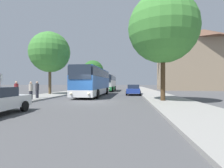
% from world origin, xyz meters
% --- Properties ---
extents(ground_plane, '(300.00, 300.00, 0.00)m').
position_xyz_m(ground_plane, '(0.00, 0.00, 0.00)').
color(ground_plane, '#4C4C4F').
rests_on(ground_plane, ground).
extents(sidewalk_left, '(4.00, 120.00, 0.15)m').
position_xyz_m(sidewalk_left, '(-7.00, 0.00, 0.07)').
color(sidewalk_left, gray).
rests_on(sidewalk_left, ground_plane).
extents(sidewalk_right, '(4.00, 120.00, 0.15)m').
position_xyz_m(sidewalk_right, '(7.00, 0.00, 0.07)').
color(sidewalk_right, gray).
rests_on(sidewalk_right, ground_plane).
extents(building_right_background, '(20.62, 10.46, 14.79)m').
position_xyz_m(building_right_background, '(21.52, 29.09, 7.40)').
color(building_right_background, gray).
rests_on(building_right_background, ground_plane).
extents(bus_front, '(2.96, 12.16, 3.51)m').
position_xyz_m(bus_front, '(-1.27, 7.12, 1.87)').
color(bus_front, silver).
rests_on(bus_front, ground_plane).
extents(bus_middle, '(2.92, 11.49, 3.29)m').
position_xyz_m(bus_middle, '(-1.10, 21.60, 1.76)').
color(bus_middle, '#238942').
rests_on(bus_middle, ground_plane).
extents(parked_car_right_near, '(2.17, 4.33, 1.46)m').
position_xyz_m(parked_car_right_near, '(4.02, 9.44, 0.76)').
color(parked_car_right_near, '#233D9E').
rests_on(parked_car_right_near, ground_plane).
extents(bus_stop_sign, '(0.08, 0.45, 2.28)m').
position_xyz_m(bus_stop_sign, '(-6.43, -2.91, 1.57)').
color(bus_stop_sign, gray).
rests_on(bus_stop_sign, sidewalk_left).
extents(pedestrian_waiting_near, '(0.36, 0.36, 1.67)m').
position_xyz_m(pedestrian_waiting_near, '(-5.74, 0.09, 0.99)').
color(pedestrian_waiting_near, '#23232D').
rests_on(pedestrian_waiting_near, sidewalk_left).
extents(pedestrian_waiting_far, '(0.36, 0.36, 1.70)m').
position_xyz_m(pedestrian_waiting_far, '(-7.03, -0.13, 1.00)').
color(pedestrian_waiting_far, '#23232D').
rests_on(pedestrian_waiting_far, sidewalk_left).
extents(pedestrian_walking_back, '(0.36, 0.36, 1.70)m').
position_xyz_m(pedestrian_walking_back, '(-6.05, 1.77, 1.01)').
color(pedestrian_walking_back, '#23232D').
rests_on(pedestrian_walking_back, sidewalk_left).
extents(tree_left_near, '(5.43, 5.43, 7.44)m').
position_xyz_m(tree_left_near, '(-5.90, 29.36, 4.87)').
color(tree_left_near, brown).
rests_on(tree_left_near, sidewalk_left).
extents(tree_left_far, '(5.72, 5.72, 8.80)m').
position_xyz_m(tree_left_far, '(-7.88, 8.61, 6.08)').
color(tree_left_far, brown).
rests_on(tree_left_far, sidewalk_left).
extents(tree_right_near, '(6.09, 6.09, 9.39)m').
position_xyz_m(tree_right_near, '(6.31, 0.32, 6.48)').
color(tree_right_near, '#47331E').
rests_on(tree_right_near, sidewalk_right).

